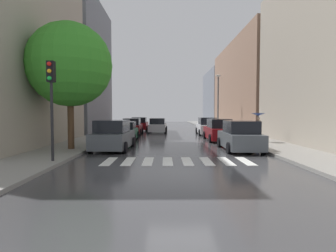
{
  "coord_description": "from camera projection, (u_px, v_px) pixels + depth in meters",
  "views": [
    {
      "loc": [
        -0.56,
        -9.73,
        2.24
      ],
      "look_at": [
        -0.32,
        14.28,
        1.08
      ],
      "focal_mm": 29.19,
      "sensor_mm": 36.0,
      "label": 1
    }
  ],
  "objects": [
    {
      "name": "parked_car_left_third",
      "position": [
        132.0,
        127.0,
        28.01
      ],
      "size": [
        2.01,
        4.05,
        1.68
      ],
      "rotation": [
        0.0,
        0.0,
        1.58
      ],
      "color": "maroon",
      "rests_on": "ground"
    },
    {
      "name": "parked_car_left_nearest",
      "position": [
        113.0,
        136.0,
        16.49
      ],
      "size": [
        2.32,
        4.25,
        1.8
      ],
      "rotation": [
        0.0,
        0.0,
        1.52
      ],
      "color": "#474C51",
      "rests_on": "ground"
    },
    {
      "name": "sidewalk_right",
      "position": [
        222.0,
        130.0,
        33.87
      ],
      "size": [
        3.0,
        72.0,
        0.15
      ],
      "primitive_type": "cube",
      "color": "gray",
      "rests_on": "ground"
    },
    {
      "name": "building_left_near",
      "position": [
        6.0,
        17.0,
        17.92
      ],
      "size": [
        6.0,
        13.38,
        17.13
      ],
      "primitive_type": "cube",
      "color": "#9E9384",
      "rests_on": "ground"
    },
    {
      "name": "building_right_far",
      "position": [
        223.0,
        98.0,
        54.82
      ],
      "size": [
        6.0,
        14.48,
        10.49
      ],
      "primitive_type": "cube",
      "color": "slate",
      "rests_on": "ground"
    },
    {
      "name": "parked_car_left_fourth",
      "position": [
        140.0,
        124.0,
        34.68
      ],
      "size": [
        2.15,
        4.25,
        1.67
      ],
      "rotation": [
        0.0,
        0.0,
        1.57
      ],
      "color": "maroon",
      "rests_on": "ground"
    },
    {
      "name": "parked_car_right_nearest",
      "position": [
        240.0,
        137.0,
        16.18
      ],
      "size": [
        2.15,
        4.36,
        1.77
      ],
      "rotation": [
        0.0,
        0.0,
        1.55
      ],
      "color": "#474C51",
      "rests_on": "ground"
    },
    {
      "name": "street_tree_left",
      "position": [
        70.0,
        65.0,
        15.68
      ],
      "size": [
        4.81,
        4.81,
        7.26
      ],
      "color": "#513823",
      "rests_on": "sidewalk_left"
    },
    {
      "name": "car_midroad",
      "position": [
        158.0,
        126.0,
        31.19
      ],
      "size": [
        2.2,
        4.46,
        1.63
      ],
      "rotation": [
        0.0,
        0.0,
        1.53
      ],
      "color": "#B2B7BF",
      "rests_on": "ground"
    },
    {
      "name": "crosswalk_stripes",
      "position": [
        177.0,
        161.0,
        12.59
      ],
      "size": [
        6.75,
        2.2,
        0.01
      ],
      "color": "silver",
      "rests_on": "ground"
    },
    {
      "name": "building_right_mid",
      "position": [
        252.0,
        87.0,
        36.42
      ],
      "size": [
        6.0,
        21.68,
        11.48
      ],
      "primitive_type": "cube",
      "color": "#8C6B56",
      "rests_on": "ground"
    },
    {
      "name": "traffic_light_left_corner",
      "position": [
        51.0,
        88.0,
        11.68
      ],
      "size": [
        0.3,
        0.42,
        4.3
      ],
      "color": "black",
      "rests_on": "sidewalk_left"
    },
    {
      "name": "ground_plane",
      "position": [
        170.0,
        131.0,
        33.81
      ],
      "size": [
        28.0,
        72.0,
        0.04
      ],
      "primitive_type": "cube",
      "color": "#38383A"
    },
    {
      "name": "parked_car_right_second",
      "position": [
        218.0,
        131.0,
        21.87
      ],
      "size": [
        1.98,
        4.71,
        1.75
      ],
      "rotation": [
        0.0,
        0.0,
        1.57
      ],
      "color": "maroon",
      "rests_on": "ground"
    },
    {
      "name": "parked_car_left_second",
      "position": [
        125.0,
        132.0,
        21.78
      ],
      "size": [
        2.07,
        4.79,
        1.54
      ],
      "rotation": [
        0.0,
        0.0,
        1.59
      ],
      "color": "#0C4C2D",
      "rests_on": "ground"
    },
    {
      "name": "building_left_mid",
      "position": [
        76.0,
        68.0,
        31.81
      ],
      "size": [
        6.0,
        12.14,
        14.89
      ],
      "primitive_type": "cube",
      "color": "slate",
      "rests_on": "ground"
    },
    {
      "name": "pedestrian_foreground",
      "position": [
        258.0,
        121.0,
        19.57
      ],
      "size": [
        1.02,
        1.02,
        2.07
      ],
      "rotation": [
        0.0,
        0.0,
        0.32
      ],
      "color": "navy",
      "rests_on": "sidewalk_right"
    },
    {
      "name": "lamp_post_right",
      "position": [
        218.0,
        98.0,
        31.48
      ],
      "size": [
        0.6,
        0.28,
        6.49
      ],
      "color": "#595B60",
      "rests_on": "sidewalk_right"
    },
    {
      "name": "sidewalk_left",
      "position": [
        117.0,
        130.0,
        33.74
      ],
      "size": [
        3.0,
        72.0,
        0.15
      ],
      "primitive_type": "cube",
      "color": "gray",
      "rests_on": "ground"
    },
    {
      "name": "parked_car_right_third",
      "position": [
        207.0,
        127.0,
        27.98
      ],
      "size": [
        2.04,
        4.57,
        1.76
      ],
      "rotation": [
        0.0,
        0.0,
        1.56
      ],
      "color": "silver",
      "rests_on": "ground"
    }
  ]
}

